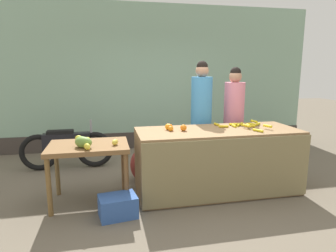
{
  "coord_description": "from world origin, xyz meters",
  "views": [
    {
      "loc": [
        -1.0,
        -3.83,
        1.75
      ],
      "look_at": [
        -0.16,
        0.15,
        0.96
      ],
      "focal_mm": 31.3,
      "sensor_mm": 36.0,
      "label": 1
    }
  ],
  "objects": [
    {
      "name": "parked_motorcycle",
      "position": [
        -1.71,
        1.46,
        0.4
      ],
      "size": [
        1.6,
        0.18,
        0.88
      ],
      "color": "black",
      "rests_on": "ground"
    },
    {
      "name": "mango_papaya_pile",
      "position": [
        -1.28,
        -0.12,
        0.85
      ],
      "size": [
        0.59,
        0.6,
        0.14
      ],
      "color": "yellow",
      "rests_on": "side_table_wooden"
    },
    {
      "name": "vendor_woman_pink_shirt",
      "position": [
        1.12,
        0.76,
        0.9
      ],
      "size": [
        0.34,
        0.34,
        1.79
      ],
      "color": "#33333D",
      "rests_on": "ground"
    },
    {
      "name": "banana_bunch_pile",
      "position": [
        0.99,
        0.1,
        0.94
      ],
      "size": [
        0.71,
        0.69,
        0.07
      ],
      "color": "gold",
      "rests_on": "fruit_stall_counter"
    },
    {
      "name": "produce_crate",
      "position": [
        -0.91,
        -0.5,
        0.13
      ],
      "size": [
        0.48,
        0.38,
        0.26
      ],
      "primitive_type": "cube",
      "rotation": [
        0.0,
        0.0,
        0.15
      ],
      "color": "#3359A5",
      "rests_on": "ground"
    },
    {
      "name": "orange_pile",
      "position": [
        -0.1,
        0.07,
        0.95
      ],
      "size": [
        0.28,
        0.21,
        0.09
      ],
      "color": "orange",
      "rests_on": "fruit_stall_counter"
    },
    {
      "name": "produce_sack",
      "position": [
        -0.49,
        0.64,
        0.25
      ],
      "size": [
        0.44,
        0.4,
        0.51
      ],
      "primitive_type": "ellipsoid",
      "rotation": [
        0.0,
        0.0,
        0.34
      ],
      "color": "maroon",
      "rests_on": "ground"
    },
    {
      "name": "side_table_wooden",
      "position": [
        -1.25,
        0.0,
        0.68
      ],
      "size": [
        1.02,
        0.73,
        0.79
      ],
      "color": "brown",
      "rests_on": "ground"
    },
    {
      "name": "fruit_stall_counter",
      "position": [
        0.54,
        -0.01,
        0.46
      ],
      "size": [
        2.3,
        0.91,
        0.91
      ],
      "color": "olive",
      "rests_on": "ground"
    },
    {
      "name": "market_wall_back",
      "position": [
        0.0,
        2.73,
        1.54
      ],
      "size": [
        7.42,
        0.23,
        3.14
      ],
      "color": "#8CB299",
      "rests_on": "ground"
    },
    {
      "name": "vendor_woman_blue_shirt",
      "position": [
        0.51,
        0.69,
        0.95
      ],
      "size": [
        0.34,
        0.34,
        1.88
      ],
      "color": "#33333D",
      "rests_on": "ground"
    },
    {
      "name": "ground_plane",
      "position": [
        0.0,
        0.0,
        0.0
      ],
      "size": [
        24.0,
        24.0,
        0.0
      ],
      "primitive_type": "plane",
      "color": "#665B4C"
    }
  ]
}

